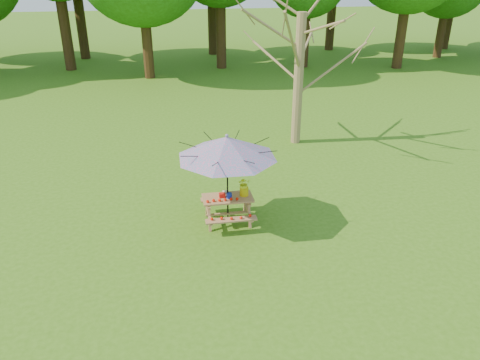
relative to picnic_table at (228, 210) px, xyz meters
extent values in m
cylinder|color=olive|center=(3.16, 5.09, 1.85)|extent=(0.36, 0.36, 4.35)
cube|color=#A8714B|center=(0.00, 0.00, 0.32)|extent=(1.20, 0.62, 0.04)
cube|color=#A8714B|center=(0.00, -0.55, 0.03)|extent=(1.20, 0.22, 0.04)
cube|color=#A8714B|center=(0.00, 0.55, 0.03)|extent=(1.20, 0.22, 0.04)
cylinder|color=black|center=(0.00, 0.00, 0.80)|extent=(0.04, 0.04, 2.25)
cone|color=teal|center=(0.00, 0.00, 1.62)|extent=(3.03, 3.03, 0.50)
sphere|color=teal|center=(0.00, 0.00, 1.90)|extent=(0.08, 0.08, 0.08)
cube|color=red|center=(-0.13, 0.03, 0.39)|extent=(0.14, 0.12, 0.10)
cylinder|color=#152AB2|center=(0.03, -0.05, 0.41)|extent=(0.13, 0.13, 0.13)
cube|color=beige|center=(-0.03, 0.18, 0.38)|extent=(0.13, 0.13, 0.07)
cylinder|color=#DBBA0B|center=(0.41, 0.04, 0.45)|extent=(0.21, 0.21, 0.21)
imported|color=#F0FA27|center=(0.41, 0.04, 0.65)|extent=(0.31, 0.28, 0.32)
camera|label=1|loc=(-1.41, -9.83, 5.46)|focal=35.00mm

